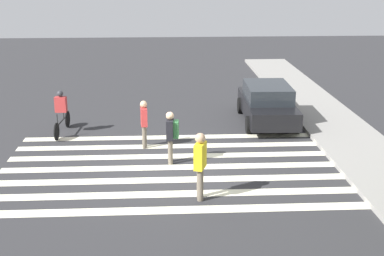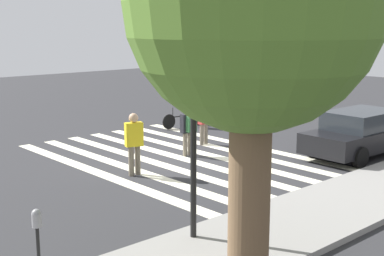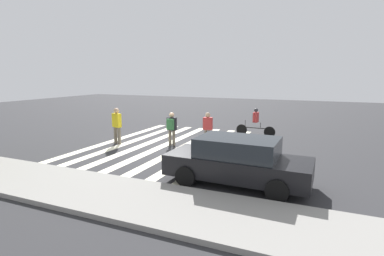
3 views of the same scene
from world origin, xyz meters
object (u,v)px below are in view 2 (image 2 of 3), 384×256
object	(u,v)px
car_parked_dark_suv	(361,133)
cyclist_mid_street	(184,107)
pedestrian_adult_yellow_jacket	(188,127)
pedestrian_adult_tall_backpack	(134,140)
traffic_light	(189,70)
street_tree	(253,7)
parking_meter	(37,231)
pedestrian_adult_blue_shirt	(204,120)

from	to	relation	value
car_parked_dark_suv	cyclist_mid_street	bearing A→B (deg)	-80.99
pedestrian_adult_yellow_jacket	pedestrian_adult_tall_backpack	size ratio (longest dim) A/B	0.91
traffic_light	cyclist_mid_street	size ratio (longest dim) A/B	2.21
street_tree	car_parked_dark_suv	size ratio (longest dim) A/B	1.47
parking_meter	car_parked_dark_suv	size ratio (longest dim) A/B	0.32
street_tree	cyclist_mid_street	world-z (taller)	street_tree
car_parked_dark_suv	pedestrian_adult_blue_shirt	bearing A→B (deg)	-58.06
cyclist_mid_street	pedestrian_adult_tall_backpack	bearing A→B (deg)	41.89
car_parked_dark_suv	traffic_light	bearing A→B (deg)	11.28
parking_meter	pedestrian_adult_yellow_jacket	distance (m)	9.44
pedestrian_adult_blue_shirt	car_parked_dark_suv	distance (m)	5.35
parking_meter	pedestrian_adult_blue_shirt	distance (m)	11.19
traffic_light	parking_meter	xyz separation A→B (m)	(3.17, -0.00, -2.32)
traffic_light	pedestrian_adult_yellow_jacket	size ratio (longest dim) A/B	2.97
pedestrian_adult_tall_backpack	parking_meter	bearing A→B (deg)	-120.04
traffic_light	pedestrian_adult_blue_shirt	xyz separation A→B (m)	(-6.19, -6.14, -2.48)
traffic_light	cyclist_mid_street	world-z (taller)	traffic_light
parking_meter	pedestrian_adult_tall_backpack	size ratio (longest dim) A/B	0.80
traffic_light	pedestrian_adult_yellow_jacket	world-z (taller)	traffic_light
parking_meter	cyclist_mid_street	size ratio (longest dim) A/B	0.65
pedestrian_adult_yellow_jacket	cyclist_mid_street	distance (m)	5.04
pedestrian_adult_yellow_jacket	cyclist_mid_street	bearing A→B (deg)	55.41
pedestrian_adult_blue_shirt	street_tree	bearing A→B (deg)	-134.45
pedestrian_adult_yellow_jacket	pedestrian_adult_tall_backpack	bearing A→B (deg)	-160.27
pedestrian_adult_yellow_jacket	car_parked_dark_suv	world-z (taller)	pedestrian_adult_yellow_jacket
traffic_light	pedestrian_adult_yellow_jacket	distance (m)	7.44
pedestrian_adult_yellow_jacket	car_parked_dark_suv	size ratio (longest dim) A/B	0.36
street_tree	cyclist_mid_street	xyz separation A→B (m)	(-8.29, -11.04, -3.62)
pedestrian_adult_yellow_jacket	car_parked_dark_suv	xyz separation A→B (m)	(-4.23, 3.74, -0.20)
cyclist_mid_street	parking_meter	bearing A→B (deg)	43.68
pedestrian_adult_blue_shirt	pedestrian_adult_yellow_jacket	bearing A→B (deg)	-155.31
pedestrian_adult_yellow_jacket	cyclist_mid_street	xyz separation A→B (m)	(-3.23, -3.87, -0.09)
car_parked_dark_suv	pedestrian_adult_tall_backpack	bearing A→B (deg)	-22.34
parking_meter	street_tree	size ratio (longest dim) A/B	0.22
pedestrian_adult_blue_shirt	car_parked_dark_suv	world-z (taller)	pedestrian_adult_blue_shirt
car_parked_dark_suv	pedestrian_adult_yellow_jacket	bearing A→B (deg)	-39.95
pedestrian_adult_yellow_jacket	cyclist_mid_street	size ratio (longest dim) A/B	0.74
street_tree	cyclist_mid_street	distance (m)	14.27
street_tree	pedestrian_adult_blue_shirt	size ratio (longest dim) A/B	4.10
pedestrian_adult_blue_shirt	pedestrian_adult_tall_backpack	world-z (taller)	pedestrian_adult_tall_backpack
pedestrian_adult_yellow_jacket	pedestrian_adult_tall_backpack	world-z (taller)	pedestrian_adult_tall_backpack
parking_meter	pedestrian_adult_blue_shirt	size ratio (longest dim) A/B	0.89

